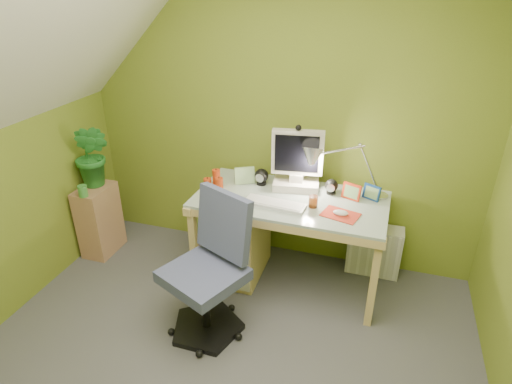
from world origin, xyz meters
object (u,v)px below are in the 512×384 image
(side_ledge, at_px, (100,220))
(potted_plant, at_px, (92,156))
(desk_lamp, at_px, (360,158))
(desk, at_px, (289,241))
(monitor, at_px, (297,158))
(task_chair, at_px, (203,273))
(radiator, at_px, (374,250))

(side_ledge, relative_size, potted_plant, 1.14)
(desk_lamp, relative_size, potted_plant, 1.12)
(desk, xyz_separation_m, potted_plant, (-1.65, -0.03, 0.52))
(monitor, bearing_deg, task_chair, -123.51)
(desk, xyz_separation_m, monitor, (0.00, 0.18, 0.62))
(side_ledge, xyz_separation_m, radiator, (2.30, 0.40, -0.10))
(monitor, height_order, task_chair, monitor)
(task_chair, bearing_deg, desk_lamp, 69.80)
(desk_lamp, bearing_deg, radiator, 46.99)
(side_ledge, bearing_deg, task_chair, -26.17)
(desk, distance_m, monitor, 0.64)
(task_chair, bearing_deg, desk, 83.93)
(potted_plant, relative_size, task_chair, 0.57)
(monitor, bearing_deg, desk_lamp, -8.66)
(desk, bearing_deg, potted_plant, -177.84)
(radiator, bearing_deg, potted_plant, -171.14)
(desk_lamp, height_order, side_ledge, desk_lamp)
(desk, height_order, side_ledge, desk)
(monitor, distance_m, desk_lamp, 0.45)
(monitor, bearing_deg, desk, -98.66)
(potted_plant, bearing_deg, monitor, 7.13)
(desk, bearing_deg, task_chair, -119.01)
(desk_lamp, bearing_deg, task_chair, -124.00)
(potted_plant, bearing_deg, radiator, 8.61)
(desk, relative_size, side_ledge, 2.25)
(monitor, relative_size, side_ledge, 0.79)
(desk, bearing_deg, monitor, 91.25)
(side_ledge, bearing_deg, radiator, 9.79)
(desk, relative_size, radiator, 3.31)
(side_ledge, bearing_deg, desk, 2.64)
(desk, xyz_separation_m, side_ledge, (-1.66, -0.08, -0.06))
(desk, bearing_deg, radiator, 27.87)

